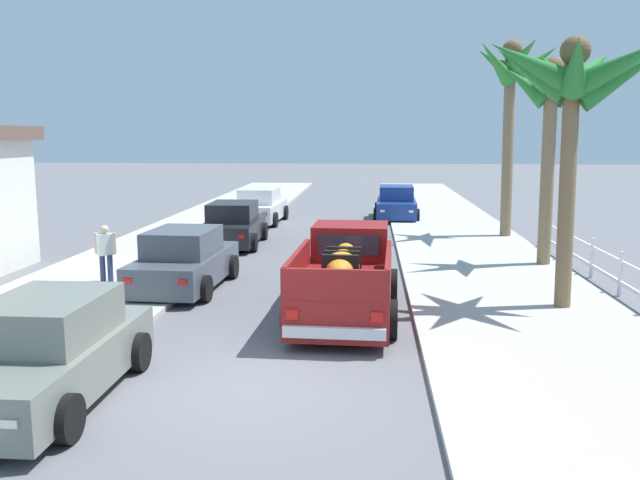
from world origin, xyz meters
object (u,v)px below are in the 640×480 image
Objects in this scene: pickup_truck at (346,278)px; pedestrian at (106,251)px; car_left_near at (184,261)px; car_left_mid at (396,204)px; car_right_mid at (233,225)px; palm_tree_left_fore at (576,83)px; palm_tree_left_mid at (551,101)px; palm_tree_right_fore at (512,81)px; car_left_far at (48,353)px; car_right_near at (260,207)px.

pedestrian is (-6.25, 2.30, 0.10)m from pickup_truck.
car_left_near is 1.00× the size of car_left_mid.
car_right_mid is at bearing 73.17° from pedestrian.
pickup_truck is 3.32× the size of pedestrian.
palm_tree_left_mid is (0.78, 4.85, -0.12)m from palm_tree_left_fore.
palm_tree_right_fore is at bearing -54.92° from car_left_mid.
palm_tree_left_fore is at bearing -94.33° from palm_tree_right_fore.
car_left_mid is 0.59× the size of palm_tree_right_fore.
car_left_far is at bearing -130.42° from pickup_truck.
palm_tree_left_fore is at bearing -56.85° from car_right_near.
car_right_near is 19.78m from car_left_far.
palm_tree_right_fore is at bearing 58.61° from car_left_far.
pickup_truck is at bearing -27.61° from car_left_near.
car_right_near is 6.35m from car_left_mid.
car_right_near is at bearing 137.27° from palm_tree_left_mid.
pickup_truck is 1.23× the size of car_right_mid.
pickup_truck reaches higher than car_right_mid.
palm_tree_right_fore is (9.78, 8.98, 5.08)m from car_left_near.
car_left_near is 11.16m from palm_tree_left_mid.
car_right_near and car_left_mid have the same top height.
car_left_near is at bearing -89.01° from car_right_mid.
car_left_far is (-4.20, -4.93, -0.10)m from pickup_truck.
car_right_mid is at bearing -89.49° from car_right_near.
car_left_near is 0.72× the size of palm_tree_left_fore.
car_left_near is at bearing -3.29° from pedestrian.
car_left_far is at bearing -105.40° from car_left_mid.
car_left_mid is (6.08, 1.82, 0.00)m from car_right_near.
pedestrian is (-1.97, -6.52, 0.20)m from car_right_mid.
car_left_far is (-5.95, -21.60, 0.00)m from car_left_mid.
car_left_near is 14.22m from palm_tree_right_fore.
palm_tree_left_fore is (4.84, 0.81, 4.14)m from pickup_truck.
palm_tree_right_fore is at bearing 85.67° from palm_tree_left_fore.
pedestrian is at bearing -143.25° from palm_tree_right_fore.
palm_tree_left_mid is at bearing -17.68° from car_right_mid.
palm_tree_left_fore is at bearing -78.99° from car_left_mid.
car_right_mid is 1.01× the size of car_left_far.
car_left_mid is at bearing 52.49° from car_right_mid.
car_left_mid is 12.37m from palm_tree_left_mid.
palm_tree_left_mid is at bearing 45.27° from pickup_truck.
car_left_far is 19.53m from palm_tree_right_fore.
car_right_mid is at bearing 162.32° from palm_tree_left_mid.
pickup_truck is 1.22× the size of car_left_near.
car_right_near is at bearing 90.51° from car_right_mid.
car_left_near is 15.65m from car_left_mid.
car_right_mid is 0.72× the size of palm_tree_left_fore.
pickup_truck is 0.88× the size of palm_tree_left_fore.
palm_tree_left_fore is 0.82× the size of palm_tree_right_fore.
palm_tree_right_fore is 15.60m from pedestrian.
car_right_near is at bearing 90.76° from car_left_near.
pickup_truck is at bearing -64.11° from car_right_mid.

